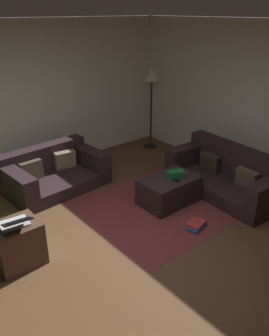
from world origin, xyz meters
The scene contains 12 objects.
ground_plane centered at (0.00, 0.00, 0.00)m, with size 6.40×6.40×0.00m, color brown.
rear_partition centered at (0.00, 3.14, 1.30)m, with size 6.40×0.12×2.60m, color silver.
couch_left centered at (0.17, 2.25, 0.25)m, with size 1.65×1.10×0.64m.
couch_right centered at (2.25, 0.27, 0.29)m, with size 0.98×1.94×0.74m.
ottoman centered at (1.27, 0.61, 0.21)m, with size 0.88×0.57×0.41m, color #2D1E23.
gift_box centered at (1.35, 0.56, 0.47)m, with size 0.24×0.14×0.12m, color #19662D.
tv_remote centered at (1.28, 0.51, 0.42)m, with size 0.05×0.16×0.02m, color black.
side_table centered at (-1.06, 0.72, 0.27)m, with size 0.52×0.44×0.54m, color #4C3323.
laptop centered at (-1.07, 0.66, 0.59)m, with size 0.35×0.43×0.19m.
book_stack centered at (1.08, -0.13, 0.04)m, with size 0.33×0.26×0.08m.
corner_lamp centered at (2.66, 2.55, 1.42)m, with size 0.36×0.36×1.66m.
area_rug centered at (1.27, 0.61, 0.00)m, with size 2.60×2.00×0.01m, color brown.
Camera 1 is at (-2.10, -2.63, 2.73)m, focal length 37.02 mm.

